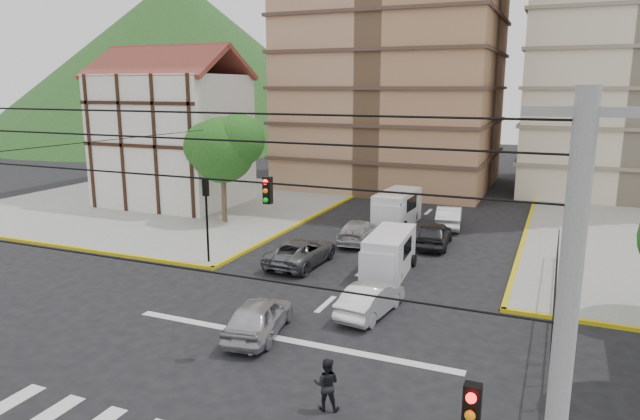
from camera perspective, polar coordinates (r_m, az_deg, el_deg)
The scene contains 18 objects.
ground at distance 20.60m, azimuth -4.93°, elevation -14.10°, with size 160.00×160.00×0.00m, color black.
sidewalk_nw at distance 47.16m, azimuth -15.11°, elevation 0.76°, with size 26.00×26.00×0.15m, color gray.
stop_line at distance 21.56m, azimuth -3.40°, elevation -12.81°, with size 13.00×0.40×0.01m, color silver.
tudor_building at distance 45.83m, azimuth -14.48°, elevation 7.02°, with size 10.80×8.05×12.23m.
distant_hill at distance 107.38m, azimuth -13.88°, elevation 14.51°, with size 70.00×70.00×28.00m, color #254A18.
park_fence at distance 22.67m, azimuth 22.09°, elevation -12.45°, with size 0.10×22.50×1.66m, color black, non-canonical shape.
tree_tudor at distance 38.52m, azimuth -9.62°, elevation 6.25°, with size 5.39×4.40×7.43m.
traffic_light_nw at distance 29.82m, azimuth -11.29°, elevation 0.37°, with size 0.28×0.22×4.40m.
traffic_light_hanging at distance 17.02m, azimuth -8.49°, elevation 1.18°, with size 18.00×9.12×0.92m.
van_right_lane at distance 28.44m, azimuth 6.83°, elevation -4.45°, with size 2.07×4.67×2.06m.
van_left_lane at distance 38.40m, azimuth 7.61°, elevation 0.07°, with size 2.20×5.10×2.26m.
car_silver_front_left at distance 21.77m, azimuth -6.14°, elevation -10.55°, with size 1.70×4.22×1.44m, color #AFAFB4.
car_white_front_right at distance 23.55m, azimuth 5.08°, elevation -8.87°, with size 1.40×4.01×1.32m, color white.
car_grey_mid_left at distance 29.83m, azimuth -1.87°, elevation -4.18°, with size 2.31×5.02×1.39m, color slate.
car_silver_rear_left at distance 34.12m, azimuth 3.89°, elevation -2.13°, with size 1.87×4.61×1.34m, color #BAB9BE.
car_darkgrey_mid_right at distance 33.79m, azimuth 11.37°, elevation -2.36°, with size 1.75×4.36×1.49m, color #272729.
car_white_rear_right at distance 38.49m, azimuth 12.79°, elevation -0.66°, with size 1.55×4.45×1.47m, color white.
pedestrian_crosswalk at distance 17.07m, azimuth 0.66°, elevation -17.02°, with size 0.76×0.59×1.57m, color black.
Camera 1 is at (8.78, -16.25, 9.13)m, focal length 32.00 mm.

